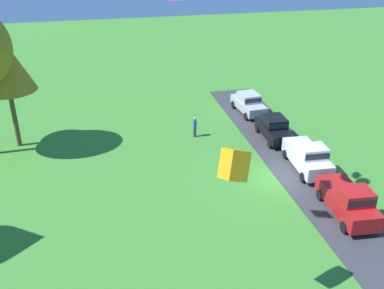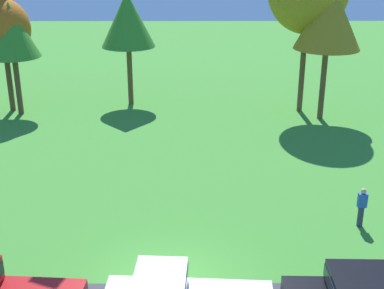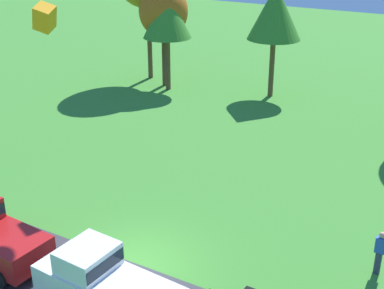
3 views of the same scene
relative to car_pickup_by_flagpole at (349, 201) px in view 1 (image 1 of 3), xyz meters
The scene contains 9 objects.
ground_plane 5.73m from the car_pickup_by_flagpole, 27.29° to the left, with size 120.00×120.00×0.00m, color #3D842D.
pavement_strip 5.12m from the car_pickup_by_flagpole, ahead, with size 36.00×4.40×0.06m, color #38383D.
car_pickup_by_flagpole is the anchor object (origin of this frame).
car_pickup_mid_row 5.65m from the car_pickup_by_flagpole, ahead, with size 5.11×2.29×2.14m.
car_sedan_near_entrance 11.00m from the car_pickup_by_flagpole, ahead, with size 4.45×2.05×1.84m.
car_sedan_far_end 16.71m from the car_pickup_by_flagpole, ahead, with size 4.53×2.23×1.84m.
person_watching_sky 14.38m from the car_pickup_by_flagpole, 26.05° to the left, with size 0.36×0.24×1.71m.
tree_left_of_center 25.43m from the car_pickup_by_flagpole, 54.41° to the left, with size 4.12×4.12×8.70m.
kite_box_trailing_tail 11.78m from the car_pickup_by_flagpole, 118.13° to the left, with size 0.87×0.87×1.22m, color orange.
Camera 1 is at (-24.55, 11.43, 15.84)m, focal length 42.00 mm.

